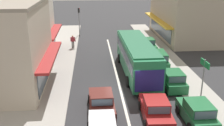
% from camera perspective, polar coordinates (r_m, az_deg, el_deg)
% --- Properties ---
extents(ground_plane, '(140.00, 140.00, 0.00)m').
position_cam_1_polar(ground_plane, '(21.28, 2.14, -7.07)').
color(ground_plane, '#2D2D30').
extents(lane_centre_line, '(0.20, 28.00, 0.01)m').
position_cam_1_polar(lane_centre_line, '(24.90, 1.08, -2.93)').
color(lane_centre_line, silver).
rests_on(lane_centre_line, ground).
extents(sidewalk_left, '(5.20, 44.00, 0.14)m').
position_cam_1_polar(sidewalk_left, '(27.00, -13.87, -1.54)').
color(sidewalk_left, '#A39E96').
rests_on(sidewalk_left, ground).
extents(kerb_right, '(2.80, 44.00, 0.12)m').
position_cam_1_polar(kerb_right, '(27.95, 13.42, -0.78)').
color(kerb_right, '#A39E96').
rests_on(kerb_right, ground).
extents(shopfront_mid_block, '(7.13, 8.95, 7.72)m').
position_cam_1_polar(shopfront_mid_block, '(32.14, -18.91, 8.37)').
color(shopfront_mid_block, silver).
rests_on(shopfront_mid_block, ground).
extents(building_right_far, '(8.47, 13.94, 8.07)m').
position_cam_1_polar(building_right_far, '(40.09, 15.86, 10.99)').
color(building_right_far, '#B2A38E').
rests_on(building_right_far, ground).
extents(city_bus, '(2.86, 10.89, 3.23)m').
position_cam_1_polar(city_bus, '(25.07, 5.38, 1.71)').
color(city_bus, '#237A4C').
rests_on(city_bus, ground).
extents(sedan_behind_bus_near, '(2.03, 4.27, 1.47)m').
position_cam_1_polar(sedan_behind_bus_near, '(18.16, 9.47, -10.00)').
color(sedan_behind_bus_near, maroon).
rests_on(sedan_behind_bus_near, ground).
extents(sedan_behind_bus_mid, '(1.95, 4.22, 1.47)m').
position_cam_1_polar(sedan_behind_bus_mid, '(18.87, -2.33, -8.52)').
color(sedan_behind_bus_mid, '#561E19').
rests_on(sedan_behind_bus_mid, ground).
extents(parked_hatchback_kerb_front, '(1.84, 3.71, 1.54)m').
position_cam_1_polar(parked_hatchback_kerb_front, '(18.35, 17.99, -10.26)').
color(parked_hatchback_kerb_front, '#1E6638').
rests_on(parked_hatchback_kerb_front, ground).
extents(parked_hatchback_kerb_second, '(1.84, 3.71, 1.54)m').
position_cam_1_polar(parked_hatchback_kerb_second, '(22.93, 12.99, -3.60)').
color(parked_hatchback_kerb_second, '#1E6638').
rests_on(parked_hatchback_kerb_second, ground).
extents(parked_wagon_kerb_third, '(2.06, 4.56, 1.58)m').
position_cam_1_polar(parked_wagon_kerb_third, '(27.84, 9.78, 0.89)').
color(parked_wagon_kerb_third, '#1E6638').
rests_on(parked_wagon_kerb_third, ground).
extents(parked_sedan_kerb_rear, '(1.91, 4.21, 1.47)m').
position_cam_1_polar(parked_sedan_kerb_rear, '(33.33, 7.68, 3.98)').
color(parked_sedan_kerb_rear, '#1E6638').
rests_on(parked_sedan_kerb_rear, ground).
extents(traffic_light_downstreet, '(0.33, 0.24, 4.20)m').
position_cam_1_polar(traffic_light_downstreet, '(40.19, -7.21, 9.89)').
color(traffic_light_downstreet, gray).
rests_on(traffic_light_downstreet, ground).
extents(directional_road_sign, '(0.10, 1.40, 3.60)m').
position_cam_1_polar(directional_road_sign, '(19.85, 19.39, -1.83)').
color(directional_road_sign, gray).
rests_on(directional_road_sign, ground).
extents(pedestrian_with_handbag_near, '(0.65, 0.34, 1.63)m').
position_cam_1_polar(pedestrian_with_handbag_near, '(33.65, -8.51, 4.81)').
color(pedestrian_with_handbag_near, '#4C4742').
rests_on(pedestrian_with_handbag_near, sidewalk_left).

